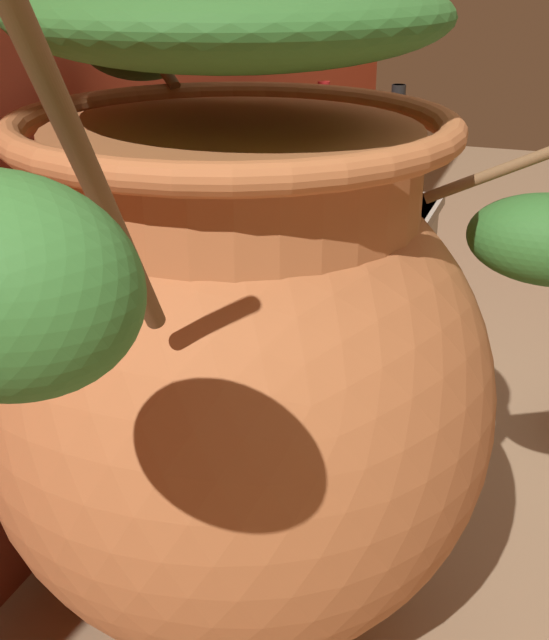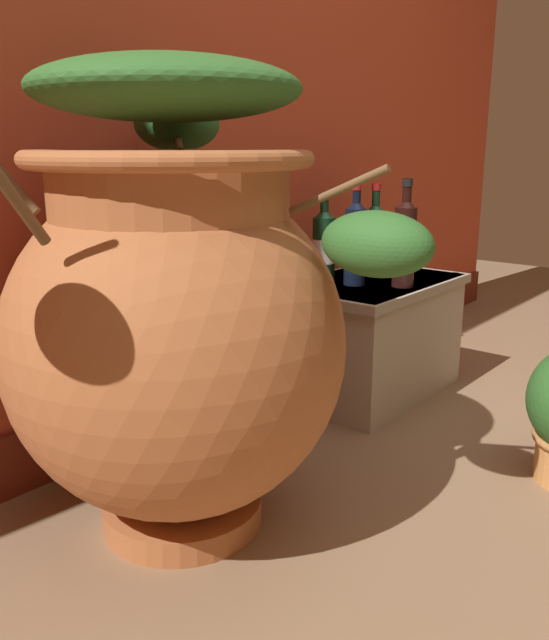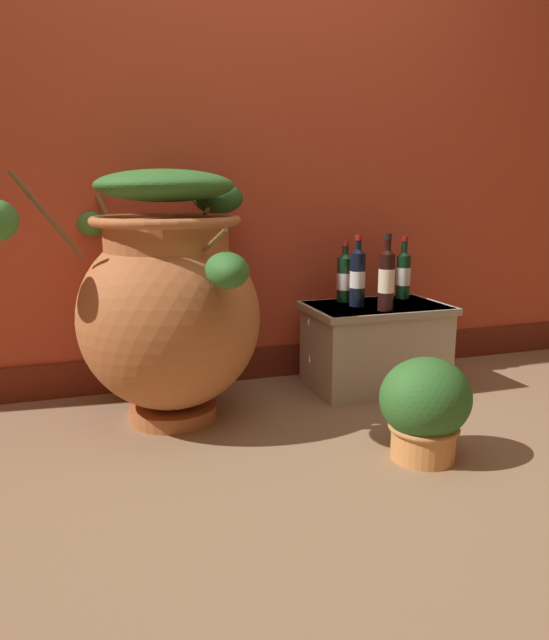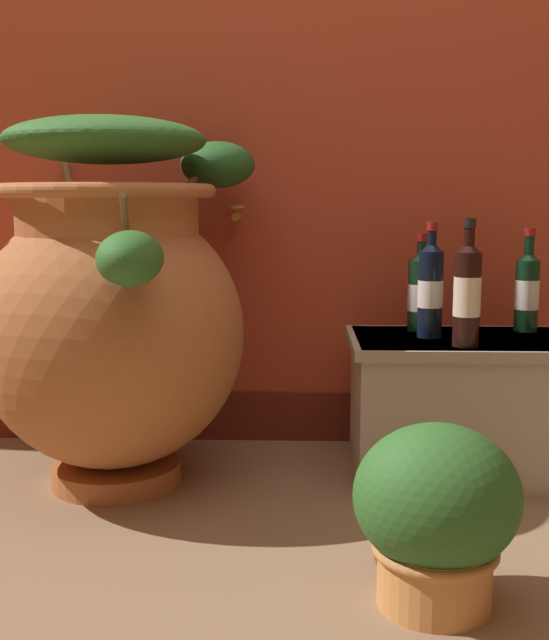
% 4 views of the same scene
% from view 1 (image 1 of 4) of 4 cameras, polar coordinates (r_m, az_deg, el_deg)
% --- Properties ---
extents(terracotta_urn, '(1.02, 1.05, 0.99)m').
position_cam_1_polar(terracotta_urn, '(1.13, -2.79, -2.12)').
color(terracotta_urn, '#B26638').
rests_on(terracotta_urn, ground_plane).
extents(stone_ledge, '(0.64, 0.42, 0.40)m').
position_cam_1_polar(stone_ledge, '(2.12, 4.66, 2.43)').
color(stone_ledge, '#B2A893').
rests_on(stone_ledge, ground_plane).
extents(wine_bottle_left, '(0.07, 0.07, 0.32)m').
position_cam_1_polar(wine_bottle_left, '(1.94, 3.99, 10.44)').
color(wine_bottle_left, black).
rests_on(wine_bottle_left, stone_ledge).
extents(wine_bottle_middle, '(0.07, 0.07, 0.30)m').
position_cam_1_polar(wine_bottle_middle, '(2.25, 3.39, 12.00)').
color(wine_bottle_middle, black).
rests_on(wine_bottle_middle, stone_ledge).
extents(wine_bottle_right, '(0.07, 0.07, 0.34)m').
position_cam_1_polar(wine_bottle_right, '(1.97, 8.43, 10.67)').
color(wine_bottle_right, black).
rests_on(wine_bottle_right, stone_ledge).
extents(wine_bottle_back, '(0.08, 0.08, 0.29)m').
position_cam_1_polar(wine_bottle_back, '(1.97, 0.58, 10.14)').
color(wine_bottle_back, black).
rests_on(wine_bottle_back, stone_ledge).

